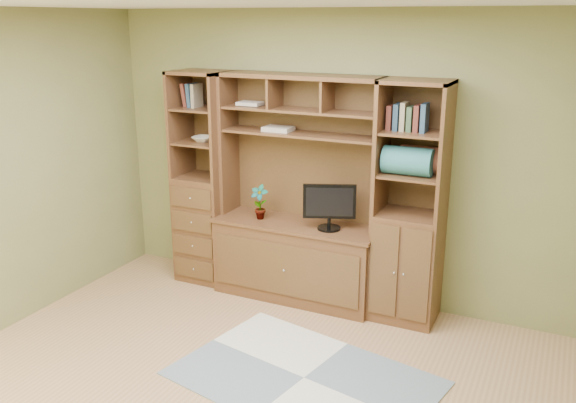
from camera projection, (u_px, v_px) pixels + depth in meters
The scene contains 11 objects.
room at pixel (221, 223), 3.74m from camera, with size 4.60×4.10×2.64m.
center_hutch at pixel (296, 192), 5.44m from camera, with size 1.54×0.53×2.05m, color #55341D.
left_tower at pixel (204, 179), 5.89m from camera, with size 0.50×0.45×2.05m, color #55341D.
right_tower at pixel (410, 205), 5.06m from camera, with size 0.55×0.45×2.05m, color #55341D.
rug at pixel (304, 378), 4.42m from camera, with size 1.80×1.20×0.01m, color #A7ACAD.
monitor at pixel (330, 199), 5.28m from camera, with size 0.46×0.20×0.56m, color black.
orchid at pixel (259, 202), 5.60m from camera, with size 0.17×0.11×0.32m, color brown.
magazines at pixel (278, 129), 5.46m from camera, with size 0.25×0.19×0.04m, color #B1A597.
bowl at pixel (203, 139), 5.77m from camera, with size 0.20×0.20×0.05m, color silver.
blanket_teal at pixel (408, 161), 4.92m from camera, with size 0.40×0.23×0.23m, color #2C6E73.
blanket_red at pixel (424, 160), 4.99m from camera, with size 0.40×0.22×0.22m, color brown.
Camera 1 is at (1.89, -3.03, 2.51)m, focal length 38.00 mm.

